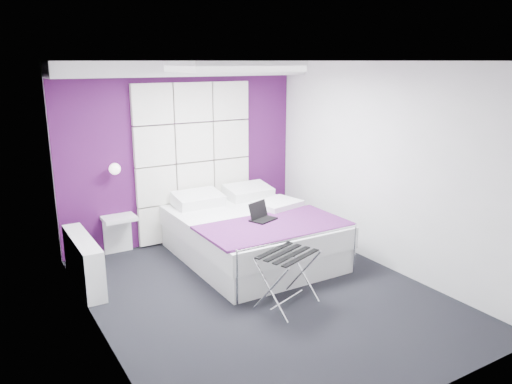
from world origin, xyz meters
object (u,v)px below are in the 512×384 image
Objects in this scene: bed at (251,234)px; nightstand at (119,218)px; wall_lamp at (114,168)px; radiator at (84,262)px; luggage_rack at (287,280)px; laptop at (262,215)px.

bed reaches higher than nightstand.
wall_lamp reaches higher than bed.
radiator is at bearing 172.93° from bed.
radiator is (-0.64, -0.76, -0.92)m from wall_lamp.
laptop is at bearing 52.14° from luggage_rack.
wall_lamp is 2.06m from laptop.
luggage_rack is (1.12, -2.39, -0.23)m from nightstand.
luggage_rack is at bearing -65.00° from wall_lamp.
luggage_rack is at bearing -104.92° from bed.
nightstand is (-1.50, 0.99, 0.20)m from bed.
luggage_rack is at bearing -64.82° from nightstand.
radiator is 2.75× the size of nightstand.
wall_lamp is 0.69m from nightstand.
laptop is (1.49, -1.33, -0.54)m from wall_lamp.
laptop is at bearing -15.01° from radiator.
bed is at bearing -34.26° from wall_lamp.
luggage_rack is (1.77, -1.67, 0.01)m from radiator.
laptop is at bearing -93.92° from bed.
bed is 1.80m from nightstand.
bed is 1.45m from luggage_rack.
wall_lamp reaches higher than nightstand.
nightstand is at bearing -77.13° from wall_lamp.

